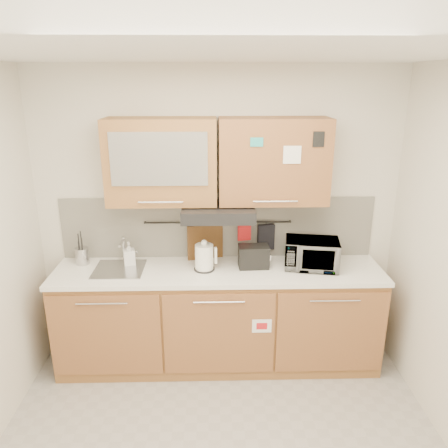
{
  "coord_description": "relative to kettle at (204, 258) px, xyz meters",
  "views": [
    {
      "loc": [
        -0.04,
        -2.24,
        2.47
      ],
      "look_at": [
        0.04,
        1.05,
        1.38
      ],
      "focal_mm": 35.0,
      "sensor_mm": 36.0,
      "label": 1
    }
  ],
  "objects": [
    {
      "name": "ceiling",
      "position": [
        0.12,
        -1.19,
        1.57
      ],
      "size": [
        3.2,
        3.2,
        0.0
      ],
      "primitive_type": "plane",
      "rotation": [
        3.14,
        0.0,
        0.0
      ],
      "color": "white",
      "rests_on": "wall_back"
    },
    {
      "name": "wall_back",
      "position": [
        0.12,
        0.31,
        0.27
      ],
      "size": [
        3.2,
        0.0,
        3.2
      ],
      "primitive_type": "plane",
      "rotation": [
        1.57,
        0.0,
        0.0
      ],
      "color": "silver",
      "rests_on": "ground"
    },
    {
      "name": "base_cabinet",
      "position": [
        0.12,
        0.01,
        -0.62
      ],
      "size": [
        2.8,
        0.64,
        0.88
      ],
      "color": "#9C6C37",
      "rests_on": "floor"
    },
    {
      "name": "countertop",
      "position": [
        0.12,
        0.0,
        -0.13
      ],
      "size": [
        2.82,
        0.62,
        0.04
      ],
      "primitive_type": "cube",
      "color": "white",
      "rests_on": "base_cabinet"
    },
    {
      "name": "backsplash",
      "position": [
        0.12,
        0.3,
        0.17
      ],
      "size": [
        2.8,
        0.02,
        0.56
      ],
      "primitive_type": "cube",
      "color": "silver",
      "rests_on": "countertop"
    },
    {
      "name": "upper_cabinets",
      "position": [
        0.11,
        0.14,
        0.8
      ],
      "size": [
        1.82,
        0.37,
        0.7
      ],
      "color": "#9C6C37",
      "rests_on": "wall_back"
    },
    {
      "name": "range_hood",
      "position": [
        0.12,
        0.06,
        0.39
      ],
      "size": [
        0.6,
        0.46,
        0.1
      ],
      "primitive_type": "cube",
      "color": "black",
      "rests_on": "upper_cabinets"
    },
    {
      "name": "sink",
      "position": [
        -0.73,
        0.02,
        -0.1
      ],
      "size": [
        0.42,
        0.4,
        0.26
      ],
      "color": "silver",
      "rests_on": "countertop"
    },
    {
      "name": "utensil_rail",
      "position": [
        0.12,
        0.26,
        0.23
      ],
      "size": [
        1.3,
        0.02,
        0.02
      ],
      "primitive_type": "cylinder",
      "rotation": [
        0.0,
        1.57,
        0.0
      ],
      "color": "black",
      "rests_on": "backsplash"
    },
    {
      "name": "utensil_crock",
      "position": [
        -1.08,
        0.15,
        -0.03
      ],
      "size": [
        0.14,
        0.14,
        0.3
      ],
      "rotation": [
        0.0,
        0.0,
        0.23
      ],
      "color": "#B1B0B5",
      "rests_on": "countertop"
    },
    {
      "name": "kettle",
      "position": [
        0.0,
        0.0,
        0.0
      ],
      "size": [
        0.2,
        0.18,
        0.27
      ],
      "rotation": [
        0.0,
        0.0,
        0.17
      ],
      "color": "white",
      "rests_on": "countertop"
    },
    {
      "name": "toaster",
      "position": [
        0.42,
        0.04,
        -0.01
      ],
      "size": [
        0.26,
        0.17,
        0.2
      ],
      "rotation": [
        0.0,
        0.0,
        0.05
      ],
      "color": "black",
      "rests_on": "countertop"
    },
    {
      "name": "microwave",
      "position": [
        0.92,
        0.03,
        0.02
      ],
      "size": [
        0.5,
        0.38,
        0.25
      ],
      "primitive_type": "imported",
      "rotation": [
        0.0,
        0.0,
        -0.17
      ],
      "color": "#999999",
      "rests_on": "countertop"
    },
    {
      "name": "soap_bottle",
      "position": [
        -0.66,
        0.12,
        -0.0
      ],
      "size": [
        0.12,
        0.12,
        0.21
      ],
      "primitive_type": "imported",
      "rotation": [
        0.0,
        0.0,
        0.26
      ],
      "color": "#999999",
      "rests_on": "countertop"
    },
    {
      "name": "cutting_board",
      "position": [
        0.0,
        0.25,
        0.01
      ],
      "size": [
        0.32,
        0.1,
        0.4
      ],
      "primitive_type": "cube",
      "rotation": [
        0.0,
        0.0,
        0.25
      ],
      "color": "brown",
      "rests_on": "utensil_rail"
    },
    {
      "name": "oven_mitt",
      "position": [
        -0.06,
        0.25,
        0.12
      ],
      "size": [
        0.11,
        0.06,
        0.18
      ],
      "primitive_type": "cube",
      "rotation": [
        0.0,
        0.0,
        0.33
      ],
      "color": "navy",
      "rests_on": "utensil_rail"
    },
    {
      "name": "dark_pouch",
      "position": [
        0.55,
        0.25,
        0.09
      ],
      "size": [
        0.16,
        0.07,
        0.24
      ],
      "primitive_type": "cube",
      "rotation": [
        0.0,
        0.0,
        0.19
      ],
      "color": "black",
      "rests_on": "utensil_rail"
    },
    {
      "name": "pot_holder",
      "position": [
        0.36,
        0.25,
        0.14
      ],
      "size": [
        0.12,
        0.04,
        0.15
      ],
      "primitive_type": "cube",
      "rotation": [
        0.0,
        0.0,
        0.21
      ],
      "color": "red",
      "rests_on": "utensil_rail"
    }
  ]
}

